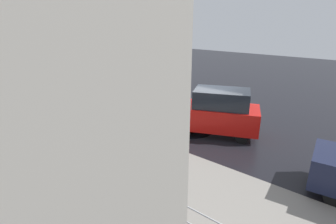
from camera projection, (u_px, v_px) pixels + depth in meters
ground_plane at (205, 128)px, 12.54m from camera, size 60.00×60.00×0.00m
kerb_strip at (143, 162)px, 9.47m from camera, size 24.00×3.20×0.04m
moving_hatchback at (216, 112)px, 11.64m from camera, size 4.25×3.11×2.06m
fire_hydrant at (113, 120)px, 12.46m from camera, size 0.42×0.31×0.80m
pedestrian at (97, 104)px, 12.93m from camera, size 0.26×0.57×1.62m
metal_railing at (109, 173)px, 7.51m from camera, size 10.24×0.04×1.05m
sign_post at (89, 99)px, 11.59m from camera, size 0.07×0.44×2.40m
puddle_patch at (188, 128)px, 12.59m from camera, size 2.61×2.61×0.01m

